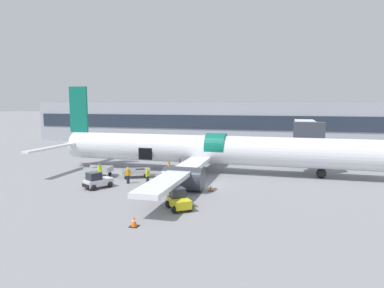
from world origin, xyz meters
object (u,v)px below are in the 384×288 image
baggage_tug_mid (179,201)px  ground_crew_supervisor (128,175)px  baggage_cart_queued (99,172)px  ground_crew_loader_b (100,172)px  baggage_tug_lead (97,181)px  baggage_cart_loading (137,173)px  ground_crew_loader_a (169,169)px  airplane (212,150)px  ground_crew_driver (148,175)px

baggage_tug_mid → ground_crew_supervisor: bearing=138.3°
baggage_cart_queued → ground_crew_loader_b: 2.46m
baggage_tug_lead → baggage_cart_loading: baggage_tug_lead is taller
ground_crew_loader_a → ground_crew_loader_b: ground_crew_loader_b is taller
baggage_tug_mid → ground_crew_supervisor: 10.11m
ground_crew_loader_b → airplane: bearing=37.7°
baggage_tug_lead → baggage_tug_mid: size_ratio=1.16×
ground_crew_loader_a → ground_crew_loader_b: bearing=-142.5°
baggage_cart_loading → ground_crew_loader_b: ground_crew_loader_b is taller
ground_crew_supervisor → ground_crew_driver: bearing=11.3°
airplane → baggage_cart_queued: 13.03m
baggage_cart_queued → ground_crew_loader_b: bearing=-58.2°
airplane → baggage_cart_queued: size_ratio=10.91×
ground_crew_driver → ground_crew_supervisor: 2.02m
ground_crew_loader_a → ground_crew_supervisor: 5.36m
ground_crew_driver → baggage_cart_loading: bearing=132.2°
baggage_cart_loading → ground_crew_loader_b: (-2.91, -2.91, 0.48)m
ground_crew_driver → baggage_tug_lead: bearing=-143.8°
baggage_tug_lead → baggage_cart_loading: size_ratio=0.77×
baggage_tug_lead → ground_crew_loader_a: ground_crew_loader_a is taller
ground_crew_loader_b → ground_crew_driver: (5.13, 0.47, -0.13)m
baggage_tug_lead → baggage_tug_mid: bearing=-23.7°
baggage_cart_queued → ground_crew_driver: ground_crew_driver is taller
airplane → baggage_tug_lead: size_ratio=13.79×
baggage_cart_loading → ground_crew_loader_b: size_ratio=2.08×
airplane → baggage_cart_loading: bearing=-145.8°
airplane → ground_crew_driver: (-5.08, -7.41, -1.75)m
ground_crew_driver → ground_crew_supervisor: ground_crew_supervisor is taller
ground_crew_loader_a → ground_crew_loader_b: size_ratio=0.86×
airplane → baggage_cart_loading: 9.08m
baggage_tug_mid → baggage_cart_queued: (-11.97, 8.71, -0.05)m
baggage_tug_lead → baggage_cart_loading: 5.66m
ground_crew_loader_b → ground_crew_supervisor: (3.14, 0.07, -0.08)m
ground_crew_driver → ground_crew_supervisor: (-1.98, -0.39, 0.05)m
ground_crew_loader_b → ground_crew_driver: bearing=5.2°
baggage_tug_mid → baggage_cart_queued: baggage_tug_mid is taller
baggage_tug_mid → ground_crew_driver: bearing=128.0°
airplane → ground_crew_loader_a: airplane is taller
airplane → ground_crew_loader_b: size_ratio=22.11×
airplane → ground_crew_driver: airplane is taller
baggage_tug_mid → baggage_cart_loading: baggage_tug_mid is taller
ground_crew_driver → ground_crew_supervisor: bearing=-168.7°
ground_crew_loader_a → ground_crew_driver: bearing=-101.9°
airplane → ground_crew_loader_a: (-4.21, -3.28, -1.76)m
baggage_cart_loading → baggage_cart_queued: baggage_cart_queued is taller
airplane → baggage_cart_loading: (-7.30, -4.97, -2.10)m
airplane → baggage_tug_mid: 14.67m
baggage_cart_queued → ground_crew_loader_a: 7.71m
ground_crew_loader_a → ground_crew_supervisor: size_ratio=0.93×
ground_crew_loader_b → ground_crew_driver: size_ratio=1.15×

